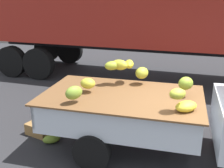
# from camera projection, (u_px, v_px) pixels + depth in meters

# --- Properties ---
(ground) EXTENTS (220.00, 220.00, 0.00)m
(ground) POSITION_uv_depth(u_px,v_px,m) (204.00, 166.00, 4.70)
(ground) COLOR #28282B
(curb_strip) EXTENTS (80.00, 0.80, 0.16)m
(curb_strip) POSITION_uv_depth(u_px,v_px,m) (203.00, 52.00, 13.41)
(curb_strip) COLOR gray
(curb_strip) RESTS_ON ground
(semi_trailer) EXTENTS (12.00, 2.70, 3.95)m
(semi_trailer) POSITION_uv_depth(u_px,v_px,m) (150.00, 3.00, 8.77)
(semi_trailer) COLOR maroon
(semi_trailer) RESTS_ON ground
(fallen_banana_bunch_near_tailgate) EXTENTS (0.40, 0.40, 0.17)m
(fallen_banana_bunch_near_tailgate) POSITION_uv_depth(u_px,v_px,m) (52.00, 139.00, 5.42)
(fallen_banana_bunch_near_tailgate) COLOR olive
(fallen_banana_bunch_near_tailgate) RESTS_ON ground
(produce_crate) EXTENTS (0.59, 0.47, 0.24)m
(produce_crate) POSITION_uv_depth(u_px,v_px,m) (40.00, 129.00, 5.75)
(produce_crate) COLOR olive
(produce_crate) RESTS_ON ground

